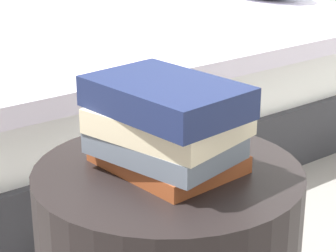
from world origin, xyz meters
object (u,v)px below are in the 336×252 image
book_cream (169,121)px  book_slate (164,145)px  book_navy (166,97)px  book_rust (167,159)px  bed (118,72)px

book_cream → book_slate: bearing=-93.6°
book_cream → book_navy: book_navy is taller
book_rust → book_slate: (0.01, -0.02, 0.03)m
bed → book_navy: book_navy is taller
bed → book_rust: (1.29, -0.84, 0.27)m
book_rust → book_cream: 0.07m
book_slate → book_cream: (-0.00, 0.01, 0.04)m
bed → book_navy: 1.61m
bed → book_slate: (1.30, -0.85, 0.30)m
book_slate → bed: bearing=137.6°
book_rust → book_navy: bearing=-48.3°
book_slate → book_navy: bearing=-29.9°
bed → book_slate: 1.58m
bed → book_navy: bearing=-30.6°
book_rust → book_navy: 0.12m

